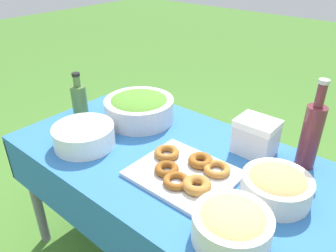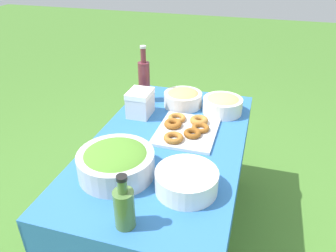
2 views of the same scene
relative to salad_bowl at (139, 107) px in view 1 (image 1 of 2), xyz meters
name	(u,v)px [view 1 (image 1 of 2)]	position (x,y,z in m)	size (l,w,h in m)	color
picnic_table	(172,173)	(0.33, -0.14, -0.16)	(1.43, 0.80, 0.69)	#2D6BB2
salad_bowl	(139,107)	(0.00, 0.00, 0.00)	(0.35, 0.35, 0.13)	silver
pasta_bowl	(232,224)	(0.76, -0.38, -0.01)	(0.24, 0.24, 0.12)	white
donut_platter	(186,172)	(0.47, -0.22, -0.05)	(0.38, 0.33, 0.05)	silver
plate_stack	(84,136)	(-0.02, -0.33, -0.02)	(0.27, 0.27, 0.10)	white
olive_oil_bottle	(79,99)	(-0.28, -0.16, 0.02)	(0.08, 0.08, 0.23)	#4C7238
wine_bottle	(311,134)	(0.79, 0.15, 0.08)	(0.08, 0.08, 0.37)	maroon
bread_bowl	(276,185)	(0.79, -0.11, -0.01)	(0.25, 0.25, 0.11)	silver
cooler_box	(256,137)	(0.59, 0.11, 0.01)	(0.17, 0.14, 0.16)	silver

